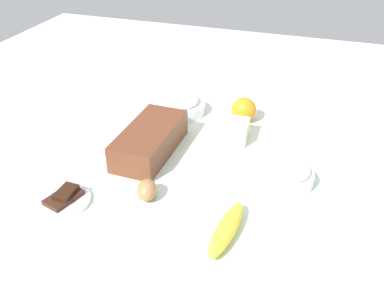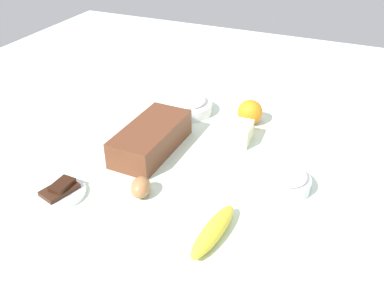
{
  "view_description": "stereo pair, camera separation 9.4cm",
  "coord_description": "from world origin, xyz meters",
  "px_view_note": "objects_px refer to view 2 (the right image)",
  "views": [
    {
      "loc": [
        -0.97,
        -0.32,
        0.69
      ],
      "look_at": [
        0.0,
        0.0,
        0.04
      ],
      "focal_mm": 39.74,
      "sensor_mm": 36.0,
      "label": 1
    },
    {
      "loc": [
        -0.94,
        -0.41,
        0.69
      ],
      "look_at": [
        0.0,
        0.0,
        0.04
      ],
      "focal_mm": 39.74,
      "sensor_mm": 36.0,
      "label": 2
    }
  ],
  "objects_px": {
    "orange_fruit": "(250,112)",
    "butter_block": "(240,133)",
    "loaf_pan": "(151,138)",
    "sugar_bowl": "(189,105)",
    "egg_near_butter": "(141,187)",
    "flour_bowl": "(287,180)",
    "banana": "(213,231)",
    "chocolate_plate": "(60,191)"
  },
  "relations": [
    {
      "from": "sugar_bowl",
      "to": "butter_block",
      "type": "distance_m",
      "value": 0.25
    },
    {
      "from": "loaf_pan",
      "to": "orange_fruit",
      "type": "xyz_separation_m",
      "value": [
        0.27,
        -0.22,
        -0.0
      ]
    },
    {
      "from": "chocolate_plate",
      "to": "flour_bowl",
      "type": "bearing_deg",
      "value": -64.16
    },
    {
      "from": "flour_bowl",
      "to": "butter_block",
      "type": "relative_size",
      "value": 1.38
    },
    {
      "from": "loaf_pan",
      "to": "chocolate_plate",
      "type": "xyz_separation_m",
      "value": [
        -0.28,
        0.11,
        -0.03
      ]
    },
    {
      "from": "loaf_pan",
      "to": "orange_fruit",
      "type": "bearing_deg",
      "value": -37.24
    },
    {
      "from": "flour_bowl",
      "to": "orange_fruit",
      "type": "distance_m",
      "value": 0.35
    },
    {
      "from": "loaf_pan",
      "to": "chocolate_plate",
      "type": "distance_m",
      "value": 0.3
    },
    {
      "from": "loaf_pan",
      "to": "orange_fruit",
      "type": "relative_size",
      "value": 3.51
    },
    {
      "from": "banana",
      "to": "chocolate_plate",
      "type": "distance_m",
      "value": 0.41
    },
    {
      "from": "orange_fruit",
      "to": "chocolate_plate",
      "type": "bearing_deg",
      "value": 148.88
    },
    {
      "from": "butter_block",
      "to": "egg_near_butter",
      "type": "relative_size",
      "value": 1.36
    },
    {
      "from": "orange_fruit",
      "to": "egg_near_butter",
      "type": "height_order",
      "value": "orange_fruit"
    },
    {
      "from": "sugar_bowl",
      "to": "egg_near_butter",
      "type": "xyz_separation_m",
      "value": [
        -0.46,
        -0.07,
        -0.0
      ]
    },
    {
      "from": "banana",
      "to": "egg_near_butter",
      "type": "xyz_separation_m",
      "value": [
        0.07,
        0.22,
        0.01
      ]
    },
    {
      "from": "butter_block",
      "to": "loaf_pan",
      "type": "bearing_deg",
      "value": 122.99
    },
    {
      "from": "sugar_bowl",
      "to": "chocolate_plate",
      "type": "bearing_deg",
      "value": 167.42
    },
    {
      "from": "sugar_bowl",
      "to": "orange_fruit",
      "type": "xyz_separation_m",
      "value": [
        0.01,
        -0.21,
        0.01
      ]
    },
    {
      "from": "loaf_pan",
      "to": "egg_near_butter",
      "type": "distance_m",
      "value": 0.21
    },
    {
      "from": "butter_block",
      "to": "chocolate_plate",
      "type": "height_order",
      "value": "butter_block"
    },
    {
      "from": "loaf_pan",
      "to": "sugar_bowl",
      "type": "xyz_separation_m",
      "value": [
        0.26,
        -0.01,
        -0.01
      ]
    },
    {
      "from": "sugar_bowl",
      "to": "egg_near_butter",
      "type": "height_order",
      "value": "sugar_bowl"
    },
    {
      "from": "flour_bowl",
      "to": "banana",
      "type": "height_order",
      "value": "flour_bowl"
    },
    {
      "from": "sugar_bowl",
      "to": "orange_fruit",
      "type": "distance_m",
      "value": 0.21
    },
    {
      "from": "butter_block",
      "to": "orange_fruit",
      "type": "bearing_deg",
      "value": 3.35
    },
    {
      "from": "sugar_bowl",
      "to": "banana",
      "type": "relative_size",
      "value": 0.82
    },
    {
      "from": "banana",
      "to": "egg_near_butter",
      "type": "height_order",
      "value": "egg_near_butter"
    },
    {
      "from": "flour_bowl",
      "to": "orange_fruit",
      "type": "height_order",
      "value": "orange_fruit"
    },
    {
      "from": "orange_fruit",
      "to": "butter_block",
      "type": "xyz_separation_m",
      "value": [
        -0.12,
        -0.01,
        -0.01
      ]
    },
    {
      "from": "banana",
      "to": "chocolate_plate",
      "type": "relative_size",
      "value": 1.46
    },
    {
      "from": "flour_bowl",
      "to": "butter_block",
      "type": "xyz_separation_m",
      "value": [
        0.17,
        0.18,
        0.0
      ]
    },
    {
      "from": "sugar_bowl",
      "to": "egg_near_butter",
      "type": "distance_m",
      "value": 0.47
    },
    {
      "from": "sugar_bowl",
      "to": "banana",
      "type": "xyz_separation_m",
      "value": [
        -0.53,
        -0.29,
        -0.01
      ]
    },
    {
      "from": "flour_bowl",
      "to": "banana",
      "type": "relative_size",
      "value": 0.65
    },
    {
      "from": "loaf_pan",
      "to": "sugar_bowl",
      "type": "distance_m",
      "value": 0.26
    },
    {
      "from": "flour_bowl",
      "to": "orange_fruit",
      "type": "xyz_separation_m",
      "value": [
        0.3,
        0.19,
        0.01
      ]
    },
    {
      "from": "loaf_pan",
      "to": "butter_block",
      "type": "bearing_deg",
      "value": -55.25
    },
    {
      "from": "sugar_bowl",
      "to": "chocolate_plate",
      "type": "distance_m",
      "value": 0.55
    },
    {
      "from": "sugar_bowl",
      "to": "chocolate_plate",
      "type": "xyz_separation_m",
      "value": [
        -0.54,
        0.12,
        -0.02
      ]
    },
    {
      "from": "flour_bowl",
      "to": "egg_near_butter",
      "type": "relative_size",
      "value": 1.88
    },
    {
      "from": "egg_near_butter",
      "to": "banana",
      "type": "bearing_deg",
      "value": -106.83
    },
    {
      "from": "banana",
      "to": "butter_block",
      "type": "height_order",
      "value": "butter_block"
    }
  ]
}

